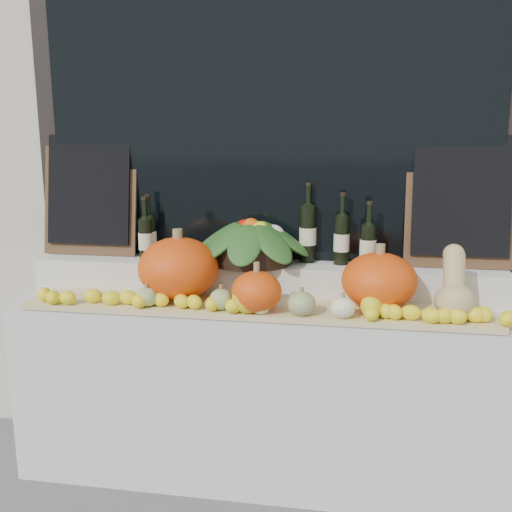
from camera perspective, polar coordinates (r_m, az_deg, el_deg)
storefront_facade at (r=3.35m, az=2.40°, el=22.22°), size 7.00×0.94×4.50m
display_sill at (r=2.86m, az=0.25°, el=-13.11°), size 2.30×0.55×0.88m
rear_tier at (r=2.82m, az=0.75°, el=-2.22°), size 2.30×0.25×0.16m
straw_bedding at (r=2.58m, az=-0.18°, el=-5.17°), size 2.10×0.32×0.02m
pumpkin_left at (r=2.67m, az=-7.76°, el=-1.21°), size 0.42×0.42×0.29m
pumpkin_right at (r=2.56m, az=12.21°, el=-2.44°), size 0.38×0.38×0.25m
pumpkin_center at (r=2.46m, az=0.06°, el=-3.58°), size 0.23×0.23×0.18m
butternut_squash at (r=2.52m, az=19.21°, el=-3.18°), size 0.17×0.22×0.30m
decorative_gourds at (r=2.45m, az=1.14°, el=-4.52°), size 1.08×0.15×0.17m
lemon_heap at (r=2.46m, az=-0.61°, el=-4.95°), size 2.20×0.16×0.06m
produce_bowl at (r=2.78m, az=-0.48°, el=1.51°), size 0.61×0.61×0.23m
wine_bottle_far_left at (r=2.94m, az=-10.64°, el=1.94°), size 0.08×0.08×0.32m
wine_bottle_near_left at (r=2.92m, az=-10.95°, el=1.78°), size 0.08×0.08×0.32m
wine_bottle_tall at (r=2.81m, az=5.20°, el=2.29°), size 0.08×0.08×0.39m
wine_bottle_near_right at (r=2.78m, az=8.56°, el=1.68°), size 0.08×0.08×0.35m
wine_bottle_far_right at (r=2.74m, az=11.13°, el=1.07°), size 0.08×0.08×0.31m
chalkboard_left at (r=3.08m, az=-16.30°, el=6.10°), size 0.50×0.13×0.61m
chalkboard_right at (r=2.83m, az=19.81°, el=5.35°), size 0.50×0.13×0.61m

